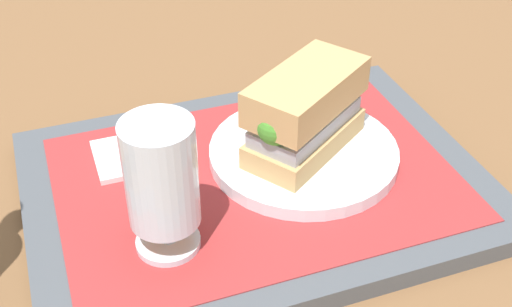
{
  "coord_description": "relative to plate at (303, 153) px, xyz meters",
  "views": [
    {
      "loc": [
        0.17,
        0.48,
        0.43
      ],
      "look_at": [
        0.0,
        0.0,
        0.05
      ],
      "focal_mm": 46.73,
      "sensor_mm": 36.0,
      "label": 1
    }
  ],
  "objects": [
    {
      "name": "plate",
      "position": [
        0.0,
        0.0,
        0.0
      ],
      "size": [
        0.19,
        0.19,
        0.01
      ],
      "primitive_type": "cylinder",
      "color": "white",
      "rests_on": "placemat"
    },
    {
      "name": "napkin_folded",
      "position": [
        0.15,
        -0.06,
        -0.0
      ],
      "size": [
        0.09,
        0.07,
        0.01
      ],
      "primitive_type": "cube",
      "color": "white",
      "rests_on": "placemat"
    },
    {
      "name": "tray",
      "position": [
        0.06,
        0.01,
        -0.02
      ],
      "size": [
        0.44,
        0.32,
        0.02
      ],
      "primitive_type": "cube",
      "color": "#4C5156",
      "rests_on": "ground_plane"
    },
    {
      "name": "placemat",
      "position": [
        0.06,
        0.01,
        -0.01
      ],
      "size": [
        0.38,
        0.27,
        0.0
      ],
      "primitive_type": "cube",
      "color": "#9E2D2D",
      "rests_on": "tray"
    },
    {
      "name": "ground_plane",
      "position": [
        0.06,
        0.01,
        -0.03
      ],
      "size": [
        3.0,
        3.0,
        0.0
      ],
      "primitive_type": "plane",
      "color": "brown"
    },
    {
      "name": "sandwich",
      "position": [
        0.0,
        0.0,
        0.05
      ],
      "size": [
        0.14,
        0.13,
        0.08
      ],
      "rotation": [
        0.0,
        0.0,
        0.6
      ],
      "color": "tan",
      "rests_on": "plate"
    },
    {
      "name": "beer_glass",
      "position": [
        0.16,
        0.07,
        0.06
      ],
      "size": [
        0.06,
        0.06,
        0.12
      ],
      "color": "silver",
      "rests_on": "placemat"
    }
  ]
}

